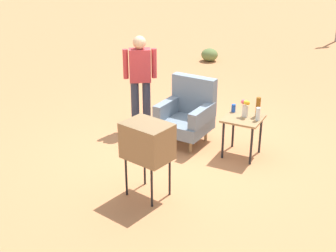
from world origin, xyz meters
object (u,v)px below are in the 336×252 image
object	(u,v)px
soda_can_blue	(234,108)
bottle_tall_amber	(258,107)
armchair	(187,113)
person_standing	(140,77)
flower_vase	(245,108)
side_table	(243,123)
bottle_short_clear	(258,114)
tv_on_stand	(147,142)

from	to	relation	value
soda_can_blue	bottle_tall_amber	bearing A→B (deg)	-0.16
armchair	person_standing	size ratio (longest dim) A/B	0.65
bottle_tall_amber	flower_vase	xyz separation A→B (m)	(-0.17, -0.11, -0.00)
side_table	flower_vase	world-z (taller)	flower_vase
person_standing	bottle_short_clear	size ratio (longest dim) A/B	8.20
side_table	tv_on_stand	size ratio (longest dim) A/B	0.61
side_table	tv_on_stand	world-z (taller)	tv_on_stand
side_table	bottle_short_clear	world-z (taller)	bottle_short_clear
side_table	person_standing	xyz separation A→B (m)	(-1.93, 0.21, 0.40)
person_standing	bottle_short_clear	distance (m)	2.17
armchair	side_table	bearing A→B (deg)	-5.20
tv_on_stand	bottle_tall_amber	xyz separation A→B (m)	(0.87, 1.83, 0.00)
side_table	bottle_short_clear	xyz separation A→B (m)	(0.22, 0.00, 0.19)
armchair	flower_vase	xyz separation A→B (m)	(0.98, -0.04, 0.28)
soda_can_blue	bottle_short_clear	world-z (taller)	bottle_short_clear
person_standing	bottle_short_clear	xyz separation A→B (m)	(2.15, -0.21, -0.21)
person_standing	soda_can_blue	size ratio (longest dim) A/B	13.44
tv_on_stand	person_standing	distance (m)	2.26
armchair	side_table	size ratio (longest dim) A/B	1.68
armchair	soda_can_blue	distance (m)	0.79
side_table	flower_vase	distance (m)	0.25
tv_on_stand	flower_vase	world-z (taller)	tv_on_stand
bottle_short_clear	bottle_tall_amber	size ratio (longest dim) A/B	0.67
soda_can_blue	flower_vase	xyz separation A→B (m)	(0.22, -0.11, 0.09)
soda_can_blue	bottle_tall_amber	size ratio (longest dim) A/B	0.41
bottle_tall_amber	flower_vase	bearing A→B (deg)	-147.19
bottle_short_clear	side_table	bearing A→B (deg)	-179.96
side_table	soda_can_blue	xyz separation A→B (m)	(-0.22, 0.16, 0.15)
tv_on_stand	flower_vase	xyz separation A→B (m)	(0.71, 1.73, -0.00)
armchair	bottle_short_clear	xyz separation A→B (m)	(1.20, -0.09, 0.23)
armchair	bottle_short_clear	distance (m)	1.22
person_standing	bottle_tall_amber	size ratio (longest dim) A/B	5.47
tv_on_stand	bottle_short_clear	world-z (taller)	tv_on_stand
tv_on_stand	bottle_tall_amber	size ratio (longest dim) A/B	3.43
soda_can_blue	flower_vase	size ratio (longest dim) A/B	0.46
tv_on_stand	person_standing	xyz separation A→B (m)	(-1.23, 1.89, 0.16)
side_table	flower_vase	bearing A→B (deg)	84.69
side_table	bottle_tall_amber	xyz separation A→B (m)	(0.17, 0.16, 0.24)
flower_vase	tv_on_stand	bearing A→B (deg)	-112.26
side_table	soda_can_blue	bearing A→B (deg)	144.20
soda_can_blue	flower_vase	world-z (taller)	flower_vase
soda_can_blue	person_standing	bearing A→B (deg)	178.06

